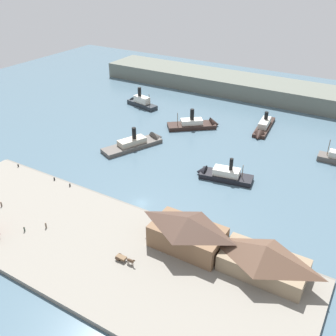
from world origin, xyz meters
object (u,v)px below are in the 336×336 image
at_px(mooring_post_center_west, 70,185).
at_px(ferry_near_quay, 140,102).
at_px(pedestrian_near_west_shed, 24,229).
at_px(ferry_approaching_west, 140,142).
at_px(ferry_shed_central_terminal, 188,232).
at_px(ferry_departing_north, 220,174).
at_px(pedestrian_at_waters_edge, 1,204).
at_px(ferry_approaching_east, 199,124).
at_px(horse_cart, 125,259).
at_px(mooring_post_center_east, 54,179).
at_px(pedestrian_walking_west, 46,225).
at_px(ferry_moored_west, 263,128).
at_px(mooring_post_east, 18,166).
at_px(ferry_shed_west_terminal, 264,259).

bearing_deg(mooring_post_center_west, ferry_near_quay, 108.01).
relative_size(pedestrian_near_west_shed, ferry_approaching_west, 0.06).
relative_size(ferry_shed_central_terminal, ferry_departing_north, 0.94).
bearing_deg(pedestrian_at_waters_edge, ferry_approaching_east, 75.37).
height_order(pedestrian_at_waters_edge, ferry_near_quay, ferry_near_quay).
bearing_deg(mooring_post_center_west, pedestrian_at_waters_edge, -117.08).
bearing_deg(ferry_near_quay, pedestrian_near_west_shed, -73.05).
relative_size(horse_cart, ferry_departing_north, 0.28).
xyz_separation_m(mooring_post_center_east, ferry_near_quay, (-16.65, 72.12, 0.29)).
relative_size(pedestrian_walking_west, pedestrian_near_west_shed, 1.15).
xyz_separation_m(mooring_post_center_west, ferry_near_quay, (-23.51, 72.31, 0.29)).
bearing_deg(ferry_near_quay, ferry_moored_west, 1.81).
height_order(ferry_shed_central_terminal, ferry_moored_west, ferry_shed_central_terminal).
relative_size(pedestrian_at_waters_edge, mooring_post_center_east, 1.78).
bearing_deg(horse_cart, pedestrian_at_waters_edge, -179.86).
distance_m(ferry_shed_central_terminal, ferry_moored_west, 80.33).
bearing_deg(pedestrian_near_west_shed, ferry_approaching_east, 85.45).
height_order(pedestrian_at_waters_edge, mooring_post_east, pedestrian_at_waters_edge).
height_order(ferry_shed_west_terminal, mooring_post_east, ferry_shed_west_terminal).
bearing_deg(mooring_post_east, pedestrian_at_waters_edge, -51.33).
height_order(ferry_shed_central_terminal, pedestrian_at_waters_edge, ferry_shed_central_terminal).
bearing_deg(mooring_post_center_west, pedestrian_near_west_shed, -76.57).
bearing_deg(ferry_shed_west_terminal, mooring_post_east, 176.93).
distance_m(pedestrian_walking_west, ferry_departing_north, 56.31).
xyz_separation_m(horse_cart, mooring_post_east, (-58.34, 18.11, -0.48)).
bearing_deg(ferry_near_quay, ferry_approaching_west, -55.25).
relative_size(ferry_near_quay, ferry_moored_west, 0.77).
distance_m(mooring_post_center_east, ferry_moored_west, 85.90).
relative_size(horse_cart, ferry_moored_west, 0.22).
bearing_deg(ferry_shed_central_terminal, ferry_approaching_west, 135.55).
height_order(pedestrian_at_waters_edge, ferry_approaching_east, ferry_approaching_east).
bearing_deg(pedestrian_near_west_shed, ferry_departing_north, 58.93).
height_order(pedestrian_at_waters_edge, mooring_post_center_west, pedestrian_at_waters_edge).
relative_size(ferry_departing_north, ferry_near_quay, 1.03).
bearing_deg(mooring_post_center_west, ferry_departing_north, 39.33).
bearing_deg(ferry_approaching_west, horse_cart, -58.55).
distance_m(ferry_shed_west_terminal, mooring_post_center_west, 63.56).
relative_size(pedestrian_near_west_shed, ferry_approaching_east, 0.07).
relative_size(mooring_post_center_east, ferry_departing_north, 0.05).
relative_size(mooring_post_center_east, ferry_approaching_west, 0.03).
relative_size(ferry_shed_central_terminal, ferry_approaching_west, 0.69).
relative_size(ferry_shed_central_terminal, pedestrian_near_west_shed, 11.72).
distance_m(pedestrian_walking_west, mooring_post_center_east, 24.51).
relative_size(ferry_shed_west_terminal, ferry_near_quay, 1.04).
distance_m(ferry_shed_central_terminal, pedestrian_walking_west, 37.85).
bearing_deg(ferry_near_quay, horse_cart, -57.24).
height_order(ferry_shed_central_terminal, mooring_post_center_west, ferry_shed_central_terminal).
xyz_separation_m(mooring_post_east, ferry_moored_west, (60.51, 74.02, -0.38)).
distance_m(pedestrian_walking_west, pedestrian_near_west_shed, 5.41).
height_order(mooring_post_center_west, ferry_approaching_west, ferry_approaching_west).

